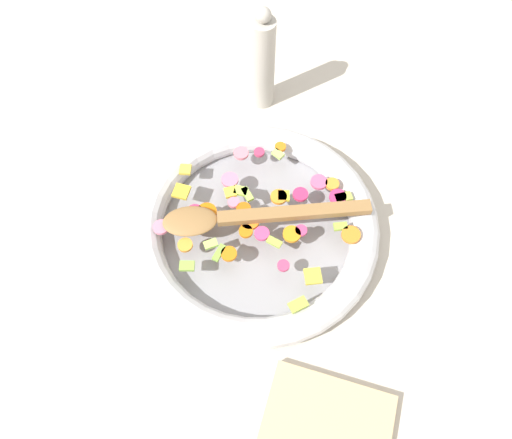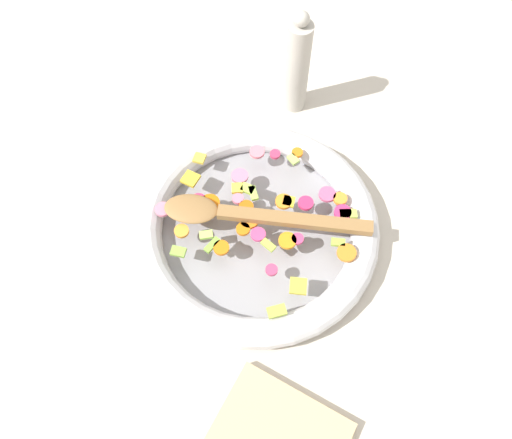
{
  "view_description": "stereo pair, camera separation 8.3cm",
  "coord_description": "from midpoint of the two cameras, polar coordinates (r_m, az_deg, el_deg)",
  "views": [
    {
      "loc": [
        -0.37,
        -0.11,
        0.79
      ],
      "look_at": [
        0.0,
        0.0,
        0.05
      ],
      "focal_mm": 35.0,
      "sensor_mm": 36.0,
      "label": 1
    },
    {
      "loc": [
        -0.34,
        -0.19,
        0.79
      ],
      "look_at": [
        0.0,
        0.0,
        0.05
      ],
      "focal_mm": 35.0,
      "sensor_mm": 36.0,
      "label": 2
    }
  ],
  "objects": [
    {
      "name": "wooden_spoon",
      "position": [
        0.82,
        1.65,
        0.29
      ],
      "size": [
        0.16,
        0.33,
        0.01
      ],
      "color": "olive",
      "rests_on": "chopped_vegetables"
    },
    {
      "name": "chopped_vegetables",
      "position": [
        0.83,
        3.48,
        0.49
      ],
      "size": [
        0.31,
        0.34,
        0.01
      ],
      "color": "orange",
      "rests_on": "skillet"
    },
    {
      "name": "pepper_mill",
      "position": [
        0.97,
        7.28,
        16.8
      ],
      "size": [
        0.05,
        0.05,
        0.22
      ],
      "color": "#B2ADA3",
      "rests_on": "ground_plane"
    },
    {
      "name": "skillet",
      "position": [
        0.86,
        2.77,
        -1.14
      ],
      "size": [
        0.42,
        0.42,
        0.05
      ],
      "color": "gray",
      "rests_on": "ground_plane"
    },
    {
      "name": "ground_plane",
      "position": [
        0.88,
        2.71,
        -1.79
      ],
      "size": [
        4.0,
        4.0,
        0.0
      ],
      "primitive_type": "plane",
      "color": "beige"
    }
  ]
}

